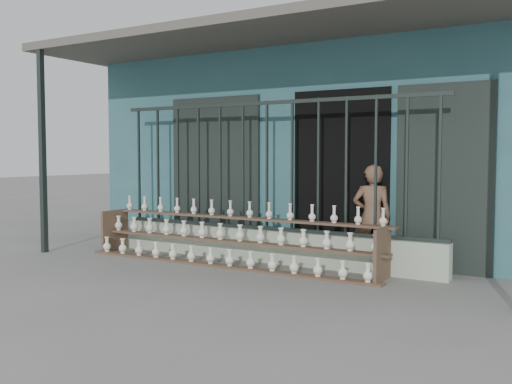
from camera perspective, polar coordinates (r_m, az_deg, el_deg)
The scene contains 6 objects.
ground at distance 7.00m, azimuth -4.20°, elevation -8.66°, with size 60.00×60.00×0.00m, color slate.
workshop_building at distance 10.59m, azimuth 8.94°, elevation 4.33°, with size 7.40×6.60×3.21m.
parapet_wall at distance 8.04m, azimuth 1.09°, elevation -5.40°, with size 5.00×0.20×0.45m, color beige.
security_fence at distance 7.94m, azimuth 1.10°, elevation 2.63°, with size 5.00×0.04×1.80m.
shelf_rack at distance 7.85m, azimuth -2.67°, elevation -4.60°, with size 4.50×0.68×0.85m.
elderly_woman at distance 7.62m, azimuth 11.53°, elevation -2.46°, with size 0.50×0.33×1.38m, color brown.
Camera 1 is at (3.89, -5.62, 1.50)m, focal length 40.00 mm.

